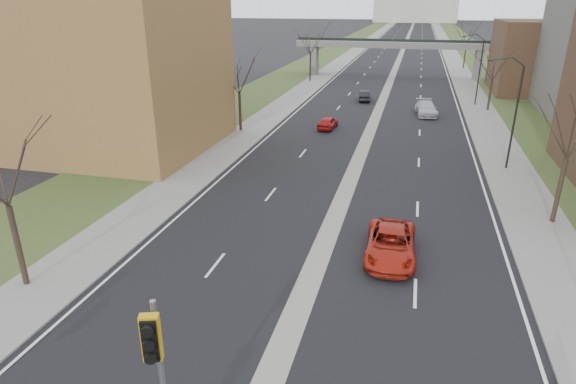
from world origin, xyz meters
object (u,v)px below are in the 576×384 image
at_px(car_left_near, 328,122).
at_px(car_right_mid, 426,108).
at_px(signal_pole_median, 157,366).
at_px(car_right_near, 391,244).
at_px(car_left_far, 364,96).

height_order(car_left_near, car_right_mid, car_right_mid).
distance_m(car_left_near, car_right_mid, 13.69).
bearing_deg(signal_pole_median, car_right_near, 51.25).
xyz_separation_m(car_left_far, car_right_near, (6.00, -42.30, 0.09)).
distance_m(car_right_near, car_right_mid, 35.47).
distance_m(signal_pole_median, car_left_far, 56.93).
height_order(car_left_near, car_right_near, car_right_near).
distance_m(car_left_far, car_right_near, 42.72).
bearing_deg(car_left_far, signal_pole_median, 83.99).
xyz_separation_m(car_left_near, car_right_mid, (10.06, 9.28, 0.12)).
height_order(signal_pole_median, car_left_far, signal_pole_median).
bearing_deg(car_left_near, car_right_near, 111.22).
bearing_deg(car_left_far, car_right_mid, 132.47).
bearing_deg(signal_pole_median, car_right_mid, 62.83).
height_order(car_left_near, car_left_far, car_left_far).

